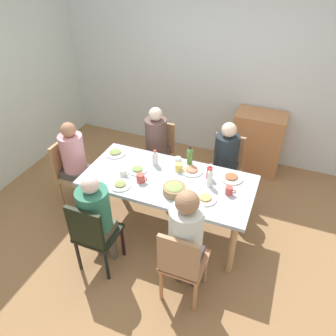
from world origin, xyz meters
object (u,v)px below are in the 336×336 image
person_3 (156,142)px  plate_5 (120,185)px  chair_0 (226,165)px  cup_1 (178,160)px  bottle_2 (190,156)px  plate_2 (137,169)px  person_2 (96,214)px  chair_3 (159,151)px  plate_1 (115,153)px  side_cabinet (257,142)px  bowl_0 (174,189)px  bottle_3 (210,178)px  person_0 (226,157)px  dining_table (168,185)px  bottle_1 (209,172)px  chair_1 (71,170)px  person_1 (75,159)px  plate_4 (231,177)px  cup_4 (123,173)px  plate_0 (205,198)px  chair_4 (182,262)px  cup_0 (229,191)px  bottle_0 (155,158)px  chair_2 (93,234)px  plate_3 (192,170)px  cup_2 (141,178)px  person_4 (186,237)px

person_3 → plate_5: size_ratio=5.24×
chair_0 → cup_1: (-0.47, -0.49, 0.27)m
bottle_2 → plate_2: bearing=-146.9°
person_2 → chair_3: 1.57m
plate_1 → cup_1: bearing=7.1°
side_cabinet → person_2: bearing=-116.6°
bowl_0 → bottle_3: 0.40m
person_0 → plate_1: person_0 is taller
dining_table → bottle_1: size_ratio=10.31×
chair_1 → person_1: size_ratio=0.76×
person_0 → bottle_1: 0.56m
plate_5 → plate_4: bearing=28.2°
chair_1 → cup_1: 1.38m
person_2 → cup_4: 0.61m
bottle_2 → bottle_3: (0.32, -0.29, -0.01)m
plate_0 → chair_0: bearing=90.3°
chair_4 → cup_1: size_ratio=8.25×
chair_4 → plate_2: 1.22m
person_0 → cup_0: person_0 is taller
plate_2 → bottle_0: (0.14, 0.19, 0.08)m
person_2 → side_cabinet: 2.69m
person_1 → cup_1: person_1 is taller
plate_5 → bowl_0: (0.58, 0.10, 0.04)m
plate_5 → bottle_3: size_ratio=1.03×
bowl_0 → bottle_3: bottle_3 is taller
plate_1 → side_cabinet: (1.52, 1.43, -0.30)m
chair_2 → bottle_3: bearing=44.0°
chair_0 → plate_3: chair_0 is taller
person_3 → cup_2: (0.21, -0.88, 0.09)m
chair_1 → person_2: 1.14m
chair_3 → plate_1: bearing=-118.7°
chair_1 → cup_0: 2.01m
cup_1 → person_2: bearing=-113.4°
chair_4 → plate_3: chair_4 is taller
person_0 → bottle_1: person_0 is taller
person_2 → cup_4: size_ratio=10.15×
chair_3 → cup_4: 0.99m
chair_2 → cup_2: chair_2 is taller
person_4 → bottle_3: person_4 is taller
bowl_0 → plate_0: bearing=5.0°
bottle_3 → chair_4: bearing=-88.8°
plate_2 → chair_1: bearing=-178.8°
person_4 → plate_0: 0.56m
chair_3 → person_0: bearing=-5.6°
chair_1 → bottle_0: (1.07, 0.21, 0.32)m
plate_5 → cup_2: (0.17, 0.15, 0.03)m
cup_1 → bottle_3: size_ratio=0.49×
bottle_2 → bottle_3: bottle_2 is taller
chair_2 → chair_3: (0.00, 1.65, 0.00)m
person_4 → cup_0: bearing=74.1°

